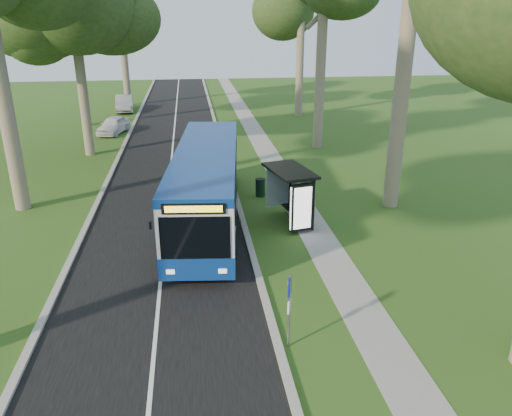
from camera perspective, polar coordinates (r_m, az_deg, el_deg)
The scene contains 13 objects.
ground at distance 18.54m, azimuth 0.11°, elevation -7.34°, with size 120.00×120.00×0.00m, color #31561B.
road at distance 27.62m, azimuth -9.92°, elevation 2.20°, with size 7.00×100.00×0.02m, color black.
kerb_east at distance 27.66m, azimuth -2.67°, elevation 2.64°, with size 0.25×100.00×0.12m, color #9E9B93.
kerb_west at distance 27.99m, azimuth -17.10°, elevation 1.92°, with size 0.25×100.00×0.12m, color #9E9B93.
centre_line at distance 27.62m, azimuth -9.93°, elevation 2.22°, with size 0.12×100.00×0.01m, color white.
footpath at distance 28.07m, azimuth 3.45°, elevation 2.80°, with size 1.50×100.00×0.02m, color gray.
bus at distance 22.52m, azimuth -5.64°, elevation 2.63°, with size 3.89×12.76×3.33m.
bus_stop_sign at distance 14.05m, azimuth 3.83°, elevation -10.74°, with size 0.16×0.31×2.27m.
bus_shelter at distance 21.91m, azimuth 4.41°, elevation 2.27°, with size 2.18×3.20×2.51m.
litter_bin at distance 25.98m, azimuth 0.49°, elevation 2.38°, with size 0.53×0.53×0.93m.
car_white at distance 41.76m, azimuth -16.00°, elevation 9.09°, with size 1.58×3.93×1.34m, color white.
car_silver at distance 51.55m, azimuth -14.81°, elevation 11.49°, with size 1.61×4.62×1.52m, color #9DA0A4.
tree_west_c at distance 34.81m, azimuth -20.32°, elevation 21.22°, with size 5.20×5.20×12.93m.
Camera 1 is at (-2.19, -16.13, 8.86)m, focal length 35.00 mm.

